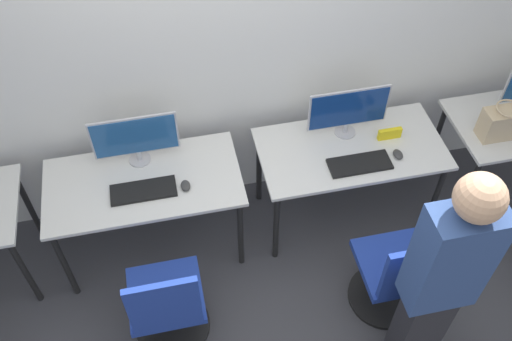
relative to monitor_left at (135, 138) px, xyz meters
The scene contains 15 objects.
ground_plane 1.26m from the monitor_left, 36.13° to the right, with size 20.00×20.00×0.00m, color #3D3D42.
wall_back 0.88m from the monitor_left, 20.36° to the left, with size 12.00×0.05×2.80m.
desk_left 0.34m from the monitor_left, 90.00° to the right, with size 1.24×0.64×0.71m.
monitor_left is the anchor object (origin of this frame).
keyboard_left 0.33m from the monitor_left, 90.00° to the right, with size 0.41×0.16×0.02m.
mouse_left 0.43m from the monitor_left, 48.43° to the right, with size 0.06×0.09×0.03m.
office_chair_left 1.06m from the monitor_left, 87.61° to the right, with size 0.48×0.48×0.88m.
desk_right 1.42m from the monitor_left, ahead, with size 1.24×0.64×0.71m.
monitor_right 1.38m from the monitor_left, ahead, with size 0.54×0.14×0.37m.
keyboard_right 1.44m from the monitor_left, 14.01° to the right, with size 0.41×0.16×0.02m.
mouse_right 1.69m from the monitor_left, 11.08° to the right, with size 0.06×0.09×0.03m.
office_chair_right 1.84m from the monitor_left, 34.27° to the right, with size 0.48×0.48×0.88m.
person_right 1.97m from the monitor_left, 43.40° to the right, with size 0.36×0.23×1.72m.
handbag 2.41m from the monitor_left, ahead, with size 0.30×0.18×0.25m.
placard_right 1.67m from the monitor_left, ahead, with size 0.16×0.03×0.08m.
Camera 1 is at (-0.48, -2.08, 3.47)m, focal length 40.00 mm.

